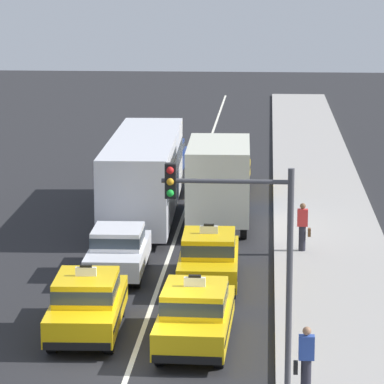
{
  "coord_description": "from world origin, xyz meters",
  "views": [
    {
      "loc": [
        3.35,
        -26.03,
        9.73
      ],
      "look_at": [
        0.46,
        15.61,
        1.3
      ],
      "focal_mm": 104.22,
      "sensor_mm": 36.0,
      "label": 1
    }
  ],
  "objects_px": {
    "taxi_left_nearest": "(87,303)",
    "box_truck_right_third": "(219,179)",
    "sedan_left_fourth": "(167,156)",
    "taxi_right_nearest": "(195,314)",
    "bus_left_third": "(144,172)",
    "pedestrian_mid_block": "(306,360)",
    "traffic_light_pole": "(246,244)",
    "taxi_right_fourth": "(228,170)",
    "taxi_right_second": "(209,257)",
    "sedan_left_second": "(118,249)",
    "pedestrian_near_crosswalk": "(303,227)"
  },
  "relations": [
    {
      "from": "taxi_left_nearest",
      "to": "box_truck_right_third",
      "type": "xyz_separation_m",
      "value": [
        2.95,
        13.44,
        0.9
      ]
    },
    {
      "from": "sedan_left_fourth",
      "to": "taxi_right_nearest",
      "type": "bearing_deg",
      "value": -83.05
    },
    {
      "from": "bus_left_third",
      "to": "sedan_left_fourth",
      "type": "distance_m",
      "value": 9.66
    },
    {
      "from": "box_truck_right_third",
      "to": "pedestrian_mid_block",
      "type": "xyz_separation_m",
      "value": [
        2.78,
        -17.68,
        -0.84
      ]
    },
    {
      "from": "traffic_light_pole",
      "to": "taxi_right_fourth",
      "type": "bearing_deg",
      "value": 92.93
    },
    {
      "from": "taxi_right_second",
      "to": "pedestrian_mid_block",
      "type": "bearing_deg",
      "value": -73.69
    },
    {
      "from": "bus_left_third",
      "to": "taxi_right_second",
      "type": "height_order",
      "value": "bus_left_third"
    },
    {
      "from": "taxi_right_second",
      "to": "taxi_right_nearest",
      "type": "bearing_deg",
      "value": -90.42
    },
    {
      "from": "sedan_left_second",
      "to": "traffic_light_pole",
      "type": "xyz_separation_m",
      "value": [
        4.3,
        -10.83,
        2.97
      ]
    },
    {
      "from": "box_truck_right_third",
      "to": "pedestrian_near_crosswalk",
      "type": "height_order",
      "value": "box_truck_right_third"
    },
    {
      "from": "pedestrian_mid_block",
      "to": "traffic_light_pole",
      "type": "bearing_deg",
      "value": -154.01
    },
    {
      "from": "sedan_left_second",
      "to": "taxi_right_nearest",
      "type": "distance_m",
      "value": 7.31
    },
    {
      "from": "sedan_left_second",
      "to": "traffic_light_pole",
      "type": "bearing_deg",
      "value": -68.35
    },
    {
      "from": "taxi_left_nearest",
      "to": "sedan_left_fourth",
      "type": "height_order",
      "value": "taxi_left_nearest"
    },
    {
      "from": "pedestrian_mid_block",
      "to": "taxi_right_fourth",
      "type": "bearing_deg",
      "value": 96.23
    },
    {
      "from": "taxi_right_fourth",
      "to": "traffic_light_pole",
      "type": "bearing_deg",
      "value": -87.07
    },
    {
      "from": "taxi_left_nearest",
      "to": "box_truck_right_third",
      "type": "relative_size",
      "value": 0.66
    },
    {
      "from": "taxi_right_fourth",
      "to": "traffic_light_pole",
      "type": "xyz_separation_m",
      "value": [
        1.29,
        -25.12,
        2.94
      ]
    },
    {
      "from": "sedan_left_second",
      "to": "sedan_left_fourth",
      "type": "height_order",
      "value": "same"
    },
    {
      "from": "sedan_left_second",
      "to": "taxi_right_second",
      "type": "relative_size",
      "value": 0.94
    },
    {
      "from": "box_truck_right_third",
      "to": "pedestrian_near_crosswalk",
      "type": "relative_size",
      "value": 4.2
    },
    {
      "from": "sedan_left_second",
      "to": "pedestrian_mid_block",
      "type": "xyz_separation_m",
      "value": [
        5.68,
        -10.16,
        0.09
      ]
    },
    {
      "from": "taxi_left_nearest",
      "to": "taxi_right_nearest",
      "type": "bearing_deg",
      "value": -14.88
    },
    {
      "from": "taxi_right_second",
      "to": "taxi_right_fourth",
      "type": "distance_m",
      "value": 15.15
    },
    {
      "from": "sedan_left_fourth",
      "to": "pedestrian_mid_block",
      "type": "bearing_deg",
      "value": -78.43
    },
    {
      "from": "bus_left_third",
      "to": "taxi_right_nearest",
      "type": "distance_m",
      "value": 15.56
    },
    {
      "from": "taxi_right_second",
      "to": "pedestrian_mid_block",
      "type": "xyz_separation_m",
      "value": [
        2.72,
        -9.29,
        0.06
      ]
    },
    {
      "from": "bus_left_third",
      "to": "taxi_right_nearest",
      "type": "xyz_separation_m",
      "value": [
        3.04,
        -15.23,
        -0.94
      ]
    },
    {
      "from": "box_truck_right_third",
      "to": "traffic_light_pole",
      "type": "relative_size",
      "value": 1.26
    },
    {
      "from": "taxi_right_nearest",
      "to": "taxi_right_second",
      "type": "bearing_deg",
      "value": 89.58
    },
    {
      "from": "taxi_left_nearest",
      "to": "taxi_right_second",
      "type": "height_order",
      "value": "same"
    },
    {
      "from": "taxi_right_fourth",
      "to": "traffic_light_pole",
      "type": "distance_m",
      "value": 25.32
    },
    {
      "from": "taxi_left_nearest",
      "to": "pedestrian_mid_block",
      "type": "distance_m",
      "value": 7.13
    },
    {
      "from": "sedan_left_second",
      "to": "box_truck_right_third",
      "type": "bearing_deg",
      "value": 68.91
    },
    {
      "from": "taxi_right_nearest",
      "to": "traffic_light_pole",
      "type": "xyz_separation_m",
      "value": [
        1.38,
        -4.13,
        2.94
      ]
    },
    {
      "from": "taxi_left_nearest",
      "to": "box_truck_right_third",
      "type": "bearing_deg",
      "value": 77.63
    },
    {
      "from": "taxi_right_fourth",
      "to": "pedestrian_near_crosswalk",
      "type": "relative_size",
      "value": 2.75
    },
    {
      "from": "taxi_right_fourth",
      "to": "pedestrian_near_crosswalk",
      "type": "xyz_separation_m",
      "value": [
        2.97,
        -11.28,
        0.11
      ]
    },
    {
      "from": "taxi_right_fourth",
      "to": "pedestrian_mid_block",
      "type": "distance_m",
      "value": 24.59
    },
    {
      "from": "pedestrian_near_crosswalk",
      "to": "traffic_light_pole",
      "type": "height_order",
      "value": "traffic_light_pole"
    },
    {
      "from": "taxi_right_second",
      "to": "traffic_light_pole",
      "type": "height_order",
      "value": "traffic_light_pole"
    },
    {
      "from": "bus_left_third",
      "to": "taxi_right_second",
      "type": "relative_size",
      "value": 2.45
    },
    {
      "from": "taxi_right_nearest",
      "to": "pedestrian_mid_block",
      "type": "relative_size",
      "value": 2.9
    },
    {
      "from": "taxi_right_nearest",
      "to": "box_truck_right_third",
      "type": "height_order",
      "value": "box_truck_right_third"
    },
    {
      "from": "pedestrian_mid_block",
      "to": "sedan_left_second",
      "type": "bearing_deg",
      "value": 119.22
    },
    {
      "from": "sedan_left_fourth",
      "to": "taxi_right_nearest",
      "type": "height_order",
      "value": "taxi_right_nearest"
    },
    {
      "from": "bus_left_third",
      "to": "taxi_right_second",
      "type": "distance_m",
      "value": 9.93
    },
    {
      "from": "sedan_left_second",
      "to": "traffic_light_pole",
      "type": "distance_m",
      "value": 12.03
    },
    {
      "from": "pedestrian_near_crosswalk",
      "to": "pedestrian_mid_block",
      "type": "distance_m",
      "value": 13.17
    },
    {
      "from": "taxi_right_fourth",
      "to": "pedestrian_near_crosswalk",
      "type": "height_order",
      "value": "taxi_right_fourth"
    }
  ]
}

